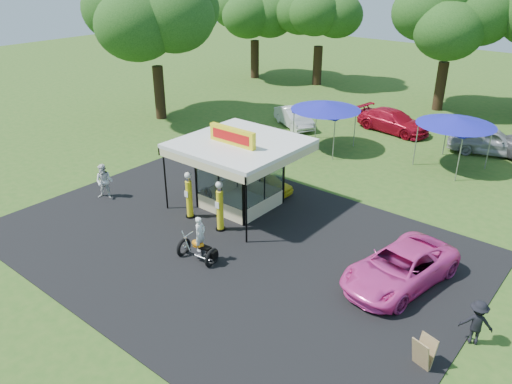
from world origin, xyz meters
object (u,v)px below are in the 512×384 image
motorcycle (199,243)px  tent_east (456,121)px  spectator_east_a (477,323)px  bg_car_a (294,117)px  a_frame_sign (423,353)px  bg_car_c (490,141)px  gas_station_kiosk (240,173)px  gas_pump_right (220,207)px  kiosk_car (268,183)px  bg_car_b (393,121)px  tent_west (326,106)px  pink_sedan (400,267)px  gas_pump_left (189,196)px  spectator_west (104,182)px

motorcycle → tent_east: 17.09m
spectator_east_a → bg_car_a: size_ratio=0.38×
a_frame_sign → bg_car_c: 20.52m
gas_station_kiosk → spectator_east_a: bearing=-12.2°
gas_pump_right → kiosk_car: bearing=101.2°
bg_car_b → tent_east: bearing=-117.8°
kiosk_car → bg_car_c: 15.09m
tent_west → tent_east: (7.45, 1.97, 0.01)m
pink_sedan → bg_car_c: bg_car_c is taller
motorcycle → tent_east: tent_east is taller
spectator_east_a → bg_car_c: (-4.88, 18.04, 0.05)m
gas_pump_right → spectator_east_a: bearing=-1.0°
gas_station_kiosk → gas_pump_right: size_ratio=2.22×
gas_pump_left → kiosk_car: (1.03, 4.66, -0.64)m
gas_pump_left → motorcycle: size_ratio=1.12×
a_frame_sign → kiosk_car: a_frame_sign is taller
gas_station_kiosk → tent_east: gas_station_kiosk is taller
gas_pump_left → spectator_west: size_ratio=1.27×
motorcycle → kiosk_car: bearing=99.5°
kiosk_car → bg_car_a: 11.30m
gas_station_kiosk → spectator_west: size_ratio=2.93×
gas_station_kiosk → gas_pump_left: bearing=-112.8°
spectator_east_a → a_frame_sign: bearing=45.8°
gas_station_kiosk → bg_car_b: (0.68, 15.65, -1.02)m
spectator_west → bg_car_b: bearing=37.1°
bg_car_b → bg_car_c: 6.62m
spectator_west → bg_car_b: size_ratio=0.35×
pink_sedan → tent_east: (-2.74, 12.79, 2.09)m
pink_sedan → tent_east: 13.25m
a_frame_sign → kiosk_car: 13.26m
gas_station_kiosk → kiosk_car: bearing=90.0°
motorcycle → a_frame_sign: (9.34, 0.09, -0.28)m
gas_station_kiosk → bg_car_b: size_ratio=1.02×
motorcycle → tent_east: bearing=69.4°
spectator_west → gas_pump_left: bearing=-19.7°
motorcycle → spectator_west: bearing=165.9°
gas_pump_left → bg_car_c: bearing=65.0°
pink_sedan → bg_car_c: bearing=106.0°
spectator_east_a → spectator_west: bearing=-18.4°
gas_pump_right → a_frame_sign: 10.66m
spectator_west → gas_station_kiosk: bearing=-2.0°
gas_station_kiosk → pink_sedan: 9.05m
pink_sedan → bg_car_b: bearing=126.5°
bg_car_c → tent_west: 10.49m
pink_sedan → bg_car_a: 19.52m
tent_west → gas_station_kiosk: bearing=-82.5°
motorcycle → bg_car_a: size_ratio=0.50×
a_frame_sign → bg_car_a: (-16.70, 16.84, 0.15)m
motorcycle → tent_west: bearing=96.4°
tent_west → bg_car_c: bearing=33.8°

